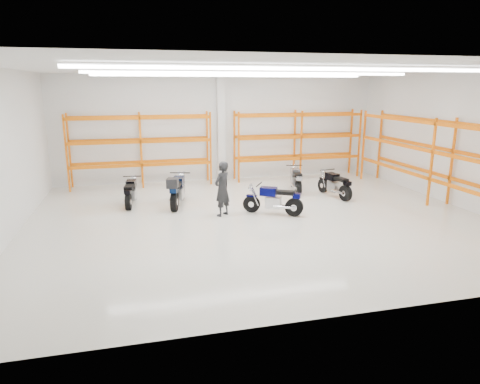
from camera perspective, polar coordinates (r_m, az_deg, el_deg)
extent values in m
plane|color=beige|center=(13.43, 2.51, -3.49)|extent=(14.00, 14.00, 0.00)
cube|color=white|center=(18.72, -2.66, 8.50)|extent=(14.00, 0.02, 4.50)
cube|color=white|center=(7.48, 15.78, -0.27)|extent=(14.00, 0.02, 4.50)
cube|color=white|center=(12.85, -28.97, 4.28)|extent=(0.02, 12.00, 4.50)
cube|color=white|center=(16.35, 27.01, 6.22)|extent=(0.02, 12.00, 4.50)
cube|color=white|center=(12.82, 2.73, 16.07)|extent=(14.00, 12.00, 0.02)
cube|color=white|center=(9.98, 7.85, 16.01)|extent=(10.00, 0.22, 0.10)
cube|color=white|center=(13.30, 2.09, 15.57)|extent=(10.00, 0.22, 0.10)
cube|color=white|center=(16.20, -0.94, 15.28)|extent=(10.00, 0.22, 0.10)
cylinder|color=black|center=(13.95, 1.55, -1.61)|extent=(0.54, 0.38, 0.56)
cylinder|color=black|center=(13.66, 7.22, -2.02)|extent=(0.58, 0.44, 0.58)
cylinder|color=silver|center=(13.95, 1.55, -1.61)|extent=(0.23, 0.21, 0.19)
cylinder|color=silver|center=(13.66, 7.22, -2.02)|extent=(0.27, 0.27, 0.21)
cube|color=#020439|center=(13.88, 1.56, -0.50)|extent=(0.36, 0.29, 0.06)
cube|color=#B7B7BC|center=(13.76, 4.48, -1.39)|extent=(0.59, 0.54, 0.35)
cube|color=#A5A5AA|center=(13.71, 5.92, -1.88)|extent=(0.62, 0.43, 0.07)
cube|color=#020439|center=(13.70, 3.82, 0.09)|extent=(0.61, 0.54, 0.26)
cube|color=black|center=(13.60, 5.96, -0.07)|extent=(0.67, 0.56, 0.11)
cube|color=#020439|center=(13.55, 7.58, -0.49)|extent=(0.31, 0.30, 0.15)
cylinder|color=black|center=(13.73, 2.55, 1.01)|extent=(0.37, 0.58, 0.03)
sphere|color=silver|center=(13.83, 1.42, 0.49)|extent=(0.18, 0.18, 0.18)
cylinder|color=silver|center=(13.56, 5.95, -2.06)|extent=(0.64, 0.43, 0.08)
cylinder|color=black|center=(15.98, -13.94, -0.05)|extent=(0.18, 0.55, 0.54)
cylinder|color=black|center=(14.69, -14.66, -1.28)|extent=(0.24, 0.57, 0.56)
cylinder|color=silver|center=(15.98, -13.94, -0.05)|extent=(0.15, 0.20, 0.18)
cylinder|color=silver|center=(14.69, -14.66, -1.28)|extent=(0.21, 0.22, 0.20)
cube|color=black|center=(15.92, -14.00, 0.89)|extent=(0.18, 0.34, 0.05)
cube|color=#B7B7BC|center=(15.28, -14.32, -0.29)|extent=(0.39, 0.51, 0.34)
cube|color=#A5A5AA|center=(14.98, -14.49, -0.94)|extent=(0.20, 0.64, 0.07)
cube|color=black|center=(15.36, -14.31, 1.09)|extent=(0.37, 0.54, 0.25)
cube|color=black|center=(14.87, -14.59, 0.66)|extent=(0.35, 0.63, 0.11)
cube|color=black|center=(14.53, -14.79, 0.05)|extent=(0.23, 0.26, 0.14)
cylinder|color=black|center=(15.61, -14.20, 2.04)|extent=(0.63, 0.12, 0.03)
sphere|color=silver|center=(15.90, -14.03, 1.74)|extent=(0.17, 0.17, 0.17)
cylinder|color=silver|center=(14.96, -15.05, -0.99)|extent=(0.18, 0.68, 0.08)
cylinder|color=black|center=(15.69, -7.76, 0.12)|extent=(0.28, 0.62, 0.61)
cylinder|color=black|center=(14.23, -8.74, -1.31)|extent=(0.35, 0.66, 0.63)
cylinder|color=silver|center=(15.69, -7.76, 0.12)|extent=(0.19, 0.23, 0.20)
cylinder|color=silver|center=(14.23, -8.74, -1.31)|extent=(0.26, 0.27, 0.22)
cube|color=#081A43|center=(15.62, -7.80, 1.21)|extent=(0.25, 0.39, 0.06)
cube|color=#B7B7BC|center=(14.90, -8.26, -0.16)|extent=(0.50, 0.61, 0.39)
cube|color=#A5A5AA|center=(14.56, -8.50, -0.92)|extent=(0.31, 0.72, 0.08)
cube|color=#081A43|center=(14.99, -8.20, 1.45)|extent=(0.49, 0.64, 0.29)
cube|color=black|center=(14.44, -8.57, 0.96)|extent=(0.47, 0.73, 0.12)
cube|color=#081A43|center=(14.05, -8.86, 0.25)|extent=(0.29, 0.32, 0.16)
cylinder|color=black|center=(15.28, -8.01, 2.55)|extent=(0.70, 0.23, 0.04)
sphere|color=silver|center=(15.60, -7.81, 2.19)|extent=(0.19, 0.19, 0.19)
cylinder|color=silver|center=(14.55, -9.16, -0.95)|extent=(0.29, 0.76, 0.09)
cube|color=black|center=(13.87, -8.99, 1.19)|extent=(0.44, 0.47, 0.31)
cylinder|color=black|center=(17.64, 7.05, 1.57)|extent=(0.22, 0.56, 0.55)
cylinder|color=black|center=(16.31, 7.81, 0.57)|extent=(0.28, 0.59, 0.57)
cylinder|color=silver|center=(17.64, 7.05, 1.57)|extent=(0.16, 0.21, 0.18)
cylinder|color=silver|center=(16.31, 7.81, 0.57)|extent=(0.22, 0.24, 0.20)
cube|color=gray|center=(17.58, 7.07, 2.45)|extent=(0.20, 0.35, 0.06)
cube|color=#B7B7BC|center=(16.92, 7.44, 1.42)|extent=(0.42, 0.54, 0.35)
cube|color=#A5A5AA|center=(16.61, 7.62, 0.85)|extent=(0.24, 0.65, 0.07)
cube|color=gray|center=(17.01, 7.38, 2.69)|extent=(0.41, 0.57, 0.26)
cube|color=black|center=(16.51, 7.67, 2.34)|extent=(0.39, 0.65, 0.11)
cube|color=gray|center=(16.15, 7.89, 1.81)|extent=(0.25, 0.28, 0.15)
cylinder|color=black|center=(17.28, 7.24, 3.55)|extent=(0.64, 0.16, 0.03)
sphere|color=silver|center=(17.57, 7.08, 3.24)|extent=(0.17, 0.17, 0.17)
cylinder|color=silver|center=(16.55, 7.14, 0.81)|extent=(0.22, 0.69, 0.08)
cylinder|color=black|center=(16.87, 11.00, 0.85)|extent=(0.21, 0.56, 0.55)
cylinder|color=black|center=(15.79, 13.88, -0.16)|extent=(0.27, 0.59, 0.57)
cylinder|color=silver|center=(16.87, 11.00, 0.85)|extent=(0.16, 0.20, 0.18)
cylinder|color=silver|center=(15.79, 13.88, -0.16)|extent=(0.22, 0.23, 0.20)
cube|color=black|center=(16.81, 11.05, 1.77)|extent=(0.20, 0.35, 0.06)
cube|color=#B7B7BC|center=(16.28, 12.47, 0.71)|extent=(0.41, 0.53, 0.35)
cube|color=#A5A5AA|center=(16.03, 13.20, 0.12)|extent=(0.22, 0.65, 0.07)
cube|color=black|center=(16.33, 12.19, 2.03)|extent=(0.40, 0.56, 0.26)
cube|color=black|center=(15.93, 13.28, 1.67)|extent=(0.38, 0.65, 0.11)
cube|color=black|center=(15.65, 14.12, 1.13)|extent=(0.24, 0.27, 0.15)
cylinder|color=black|center=(16.54, 11.58, 2.92)|extent=(0.64, 0.15, 0.03)
sphere|color=silver|center=(16.79, 11.01, 2.60)|extent=(0.18, 0.18, 0.18)
cylinder|color=silver|center=(15.91, 12.85, 0.04)|extent=(0.21, 0.70, 0.08)
imported|color=black|center=(13.47, -2.38, 0.42)|extent=(0.75, 0.73, 1.74)
cube|color=white|center=(18.55, -2.55, 8.45)|extent=(0.32, 0.32, 4.50)
cube|color=#E15900|center=(18.51, -21.80, 5.12)|extent=(0.07, 0.07, 3.00)
cube|color=#E15900|center=(17.72, -22.13, 4.74)|extent=(0.07, 0.07, 3.00)
cube|color=#E15900|center=(18.33, -13.08, 5.68)|extent=(0.07, 0.07, 3.00)
cube|color=#E15900|center=(17.54, -13.02, 5.32)|extent=(0.07, 0.07, 3.00)
cube|color=#E15900|center=(18.58, -4.38, 6.10)|extent=(0.07, 0.07, 3.00)
cube|color=#E15900|center=(17.80, -3.95, 5.77)|extent=(0.07, 0.07, 3.00)
cube|color=#E15900|center=(18.42, -12.99, 3.95)|extent=(5.60, 0.07, 0.12)
cube|color=#E15900|center=(17.63, -12.93, 3.51)|extent=(5.60, 0.07, 0.12)
cube|color=#E15900|center=(18.29, -13.15, 6.84)|extent=(5.60, 0.07, 0.12)
cube|color=#E15900|center=(17.49, -13.09, 6.53)|extent=(5.60, 0.07, 0.12)
cube|color=#E15900|center=(18.20, -13.31, 9.77)|extent=(5.60, 0.07, 0.12)
cube|color=#E15900|center=(17.40, -13.26, 9.59)|extent=(5.60, 0.07, 0.12)
cube|color=#E15900|center=(18.82, -0.76, 6.24)|extent=(0.07, 0.07, 3.00)
cube|color=#E15900|center=(18.05, -0.17, 5.91)|extent=(0.07, 0.07, 3.00)
cube|color=#E15900|center=(19.64, 7.27, 6.45)|extent=(0.07, 0.07, 3.00)
cube|color=#E15900|center=(18.91, 8.15, 6.14)|extent=(0.07, 0.07, 3.00)
cube|color=#E15900|center=(20.81, 14.53, 6.54)|extent=(0.07, 0.07, 3.00)
cube|color=#E15900|center=(20.12, 15.61, 6.23)|extent=(0.07, 0.07, 3.00)
cube|color=#E15900|center=(19.72, 7.22, 4.83)|extent=(5.60, 0.07, 0.12)
cube|color=#E15900|center=(18.99, 8.09, 4.45)|extent=(5.60, 0.07, 0.12)
cube|color=#E15900|center=(19.60, 7.31, 7.54)|extent=(5.60, 0.07, 0.12)
cube|color=#E15900|center=(18.86, 8.18, 7.26)|extent=(5.60, 0.07, 0.12)
cube|color=#E15900|center=(19.52, 7.39, 10.27)|extent=(5.60, 0.07, 0.12)
cube|color=#E15900|center=(18.78, 8.28, 10.11)|extent=(5.60, 0.07, 0.12)
cube|color=#E15900|center=(16.37, 26.40, 3.63)|extent=(0.07, 0.07, 3.00)
cube|color=#E15900|center=(15.87, 24.18, 3.58)|extent=(0.07, 0.07, 3.00)
cube|color=#E15900|center=(19.97, 18.13, 6.00)|extent=(0.07, 0.07, 3.00)
cube|color=#E15900|center=(19.56, 16.13, 5.99)|extent=(0.07, 0.07, 3.00)
cube|color=#E15900|center=(16.47, 26.19, 1.71)|extent=(0.07, 9.00, 0.12)
cube|color=#E15900|center=(15.97, 23.98, 1.59)|extent=(0.07, 9.00, 0.12)
cube|color=#E15900|center=(16.32, 26.54, 4.92)|extent=(0.07, 9.00, 0.12)
cube|color=#E15900|center=(15.81, 24.32, 4.91)|extent=(0.07, 9.00, 0.12)
cube|color=#E15900|center=(16.22, 26.90, 8.19)|extent=(0.07, 9.00, 0.12)
cube|color=#E15900|center=(15.71, 24.66, 8.28)|extent=(0.07, 9.00, 0.12)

